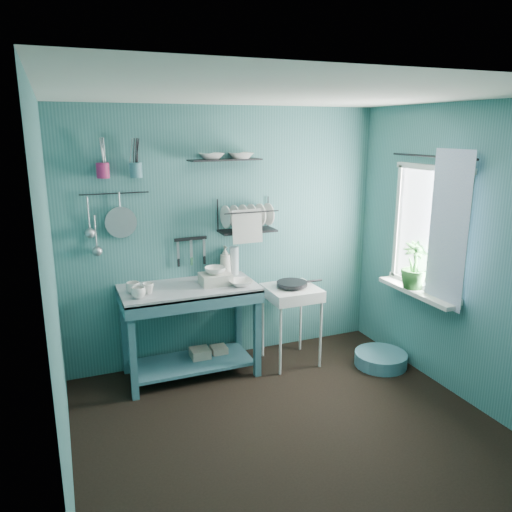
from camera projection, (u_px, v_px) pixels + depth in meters
name	position (u px, v px, depth m)	size (l,w,h in m)	color
floor	(291.00, 430.00, 3.89)	(3.20, 3.20, 0.00)	black
ceiling	(297.00, 94.00, 3.27)	(3.20, 3.20, 0.00)	silver
wall_back	(227.00, 237.00, 4.93)	(3.20, 3.20, 0.00)	#336867
wall_front	(441.00, 366.00, 2.23)	(3.20, 3.20, 0.00)	#336867
wall_left	(55.00, 305.00, 3.00)	(3.00, 3.00, 0.00)	#336867
wall_right	(466.00, 256.00, 4.16)	(3.00, 3.00, 0.00)	#336867
work_counter	(190.00, 331.00, 4.68)	(1.24, 0.62, 0.88)	#34626E
mug_left	(138.00, 293.00, 4.24)	(0.12, 0.12, 0.10)	silver
mug_mid	(148.00, 288.00, 4.37)	(0.10, 0.10, 0.09)	silver
mug_right	(133.00, 288.00, 4.38)	(0.12, 0.12, 0.10)	silver
wash_tub	(215.00, 279.00, 4.63)	(0.28, 0.22, 0.10)	#B8B6A8
tub_bowl	(215.00, 270.00, 4.61)	(0.20, 0.20, 0.06)	silver
soap_bottle	(225.00, 261.00, 4.86)	(0.12, 0.12, 0.30)	#B8B6A8
water_bottle	(234.00, 261.00, 4.92)	(0.09, 0.09, 0.28)	#B3C1C7
counter_bowl	(241.00, 283.00, 4.59)	(0.22, 0.22, 0.05)	silver
hotplate_stand	(291.00, 325.00, 4.96)	(0.49, 0.49, 0.78)	silver
frying_pan	(292.00, 284.00, 4.85)	(0.30, 0.30, 0.04)	black
knife_strip	(191.00, 239.00, 4.76)	(0.32, 0.02, 0.03)	black
dish_rack	(247.00, 216.00, 4.82)	(0.55, 0.24, 0.32)	black
upper_shelf	(225.00, 160.00, 4.64)	(0.70, 0.18, 0.01)	black
shelf_bowl_left	(211.00, 157.00, 4.58)	(0.23, 0.23, 0.06)	silver
shelf_bowl_right	(241.00, 152.00, 4.68)	(0.24, 0.24, 0.06)	silver
utensil_cup_magenta	(103.00, 171.00, 4.27)	(0.11, 0.11, 0.13)	#A01D51
utensil_cup_teal	(136.00, 170.00, 4.38)	(0.11, 0.11, 0.13)	#3A6E79
colander	(121.00, 222.00, 4.46)	(0.28, 0.28, 0.03)	#A4A7AC
ladle_outer	(88.00, 214.00, 4.35)	(0.01, 0.01, 0.30)	#A4A7AC
ladle_inner	(96.00, 232.00, 4.41)	(0.01, 0.01, 0.30)	#A4A7AC
hook_rail	(115.00, 193.00, 4.40)	(0.01, 0.01, 0.60)	black
window_glass	(429.00, 229.00, 4.52)	(1.10, 1.10, 0.00)	white
windowsill	(417.00, 292.00, 4.63)	(0.16, 0.95, 0.04)	silver
curtain	(448.00, 230.00, 4.21)	(1.35, 1.35, 0.00)	white
curtain_rod	(432.00, 156.00, 4.34)	(0.02, 0.02, 1.05)	black
potted_plant	(414.00, 265.00, 4.64)	(0.25, 0.25, 0.44)	#2D702C
storage_tin_large	(200.00, 359.00, 4.84)	(0.18, 0.18, 0.22)	gray
storage_tin_small	(219.00, 356.00, 4.94)	(0.15, 0.15, 0.20)	gray
floor_basin	(381.00, 359.00, 4.95)	(0.51, 0.51, 0.13)	teal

